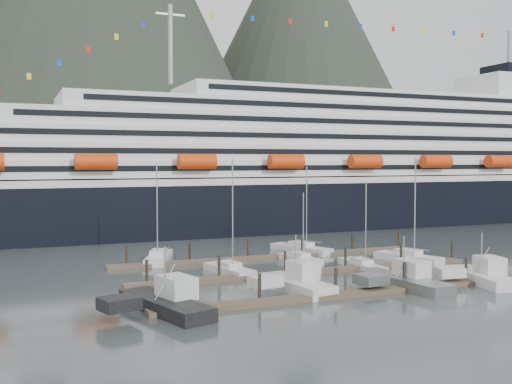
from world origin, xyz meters
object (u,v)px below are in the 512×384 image
Objects in this scene: sailboat_d at (362,266)px; trawler_b at (295,283)px; sailboat_a at (229,270)px; sailboat_e at (159,258)px; sailboat_h at (408,258)px; trawler_d at (480,276)px; cruise_ship at (341,172)px; trawler_c at (402,280)px; sailboat_f at (300,260)px; trawler_a at (164,303)px; sailboat_g at (301,249)px.

sailboat_d is 1.10× the size of trawler_b.
sailboat_a reaches higher than sailboat_e.
sailboat_h is 1.35× the size of trawler_d.
cruise_ship reaches higher than trawler_c.
sailboat_f is 32.31m from trawler_a.
sailboat_d is 1.07× the size of trawler_d.
trawler_c is at bearing 120.53° from sailboat_h.
cruise_ship is 19.95× the size of sailboat_f.
trawler_c is (-11.58, -14.50, 0.40)m from sailboat_h.
cruise_ship is at bearing -44.95° from trawler_b.
sailboat_h is at bearing -109.58° from cruise_ship.
sailboat_f reaches higher than trawler_b.
sailboat_d reaches higher than trawler_d.
sailboat_d is 0.93× the size of trawler_a.
trawler_d is (8.99, -29.86, 0.43)m from sailboat_g.
sailboat_g is 1.27× the size of trawler_b.
trawler_c is at bearing -145.94° from sailboat_a.
sailboat_h is (14.83, -5.48, 0.06)m from sailboat_f.
trawler_a is (-29.43, -29.11, 0.47)m from sailboat_g.
sailboat_a reaches higher than sailboat_d.
sailboat_g is 28.56m from trawler_c.
sailboat_f reaches higher than trawler_d.
trawler_d is at bearing 154.35° from sailboat_h.
trawler_c is at bearing -114.56° from cruise_ship.
trawler_a is (-39.74, -15.08, 0.44)m from sailboat_h.
cruise_ship is at bearing -34.41° from sailboat_e.
sailboat_e is 29.78m from trawler_a.
sailboat_e reaches higher than sailboat_g.
sailboat_h is (10.31, -14.03, 0.03)m from sailboat_g.
trawler_b is at bearing -124.36° from cruise_ship.
cruise_ship reaches higher than sailboat_d.
sailboat_e is 23.18m from sailboat_g.
trawler_a is at bearing 92.09° from trawler_b.
cruise_ship is 66.56m from sailboat_a.
sailboat_g reaches higher than trawler_a.
trawler_d is at bearing 174.62° from sailboat_g.
trawler_b is at bearing 68.55° from trawler_c.
trawler_a is (-24.91, -20.56, 0.50)m from sailboat_f.
cruise_ship reaches higher than trawler_d.
sailboat_f is 0.79× the size of trawler_a.
trawler_b is at bearing 89.71° from trawler_d.
trawler_c is (15.67, -15.52, 0.41)m from sailboat_a.
sailboat_d is at bearing -117.55° from cruise_ship.
trawler_d is at bearing -146.02° from sailboat_d.
sailboat_a reaches higher than sailboat_f.
sailboat_d is 0.79× the size of sailboat_h.
cruise_ship is 15.98× the size of trawler_c.
sailboat_f is 25.23m from trawler_d.
trawler_a is at bearing 99.36° from trawler_d.
sailboat_g is 1.24× the size of trawler_d.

